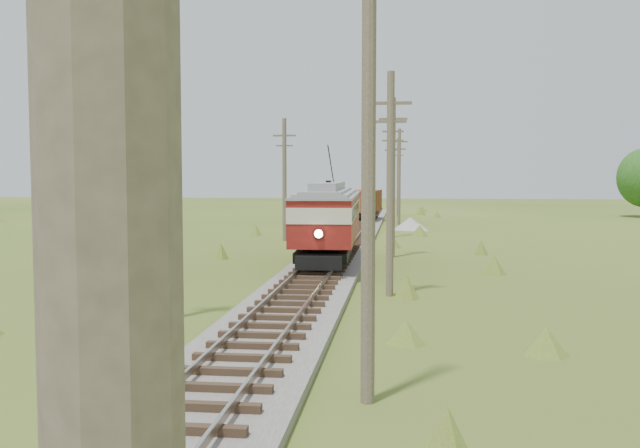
# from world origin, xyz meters

# --- Properties ---
(railbed_main) EXTENTS (3.60, 96.00, 0.57)m
(railbed_main) POSITION_xyz_m (0.00, 34.00, 0.19)
(railbed_main) COLOR #605B54
(railbed_main) RESTS_ON ground
(switch_marker) EXTENTS (0.45, 0.06, 1.08)m
(switch_marker) POSITION_xyz_m (-0.20, 1.50, 0.63)
(switch_marker) COLOR black
(switch_marker) RESTS_ON ground
(streetcar) EXTENTS (3.29, 12.38, 5.62)m
(streetcar) POSITION_xyz_m (0.00, 26.77, 2.62)
(streetcar) COLOR black
(streetcar) RESTS_ON ground
(gondola) EXTENTS (3.32, 7.96, 2.57)m
(gondola) POSITION_xyz_m (0.00, 59.99, 1.95)
(gondola) COLOR black
(gondola) RESTS_ON ground
(gravel_pile) EXTENTS (2.97, 3.15, 1.08)m
(gravel_pile) POSITION_xyz_m (4.51, 51.12, 0.50)
(gravel_pile) COLOR gray
(gravel_pile) RESTS_ON ground
(utility_pole_r_0) EXTENTS (1.60, 0.30, 8.50)m
(utility_pole_r_0) POSITION_xyz_m (3.20, -8.00, 4.37)
(utility_pole_r_0) COLOR brown
(utility_pole_r_0) RESTS_ON ground
(utility_pole_r_1) EXTENTS (0.30, 0.30, 8.80)m
(utility_pole_r_1) POSITION_xyz_m (3.10, 5.00, 4.40)
(utility_pole_r_1) COLOR brown
(utility_pole_r_1) RESTS_ON ground
(utility_pole_r_2) EXTENTS (1.60, 0.30, 8.60)m
(utility_pole_r_2) POSITION_xyz_m (3.30, 18.00, 4.42)
(utility_pole_r_2) COLOR brown
(utility_pole_r_2) RESTS_ON ground
(utility_pole_r_3) EXTENTS (1.60, 0.30, 9.00)m
(utility_pole_r_3) POSITION_xyz_m (3.20, 31.00, 4.63)
(utility_pole_r_3) COLOR brown
(utility_pole_r_3) RESTS_ON ground
(utility_pole_r_4) EXTENTS (1.60, 0.30, 8.40)m
(utility_pole_r_4) POSITION_xyz_m (3.00, 44.00, 4.32)
(utility_pole_r_4) COLOR brown
(utility_pole_r_4) RESTS_ON ground
(utility_pole_r_5) EXTENTS (1.60, 0.30, 8.90)m
(utility_pole_r_5) POSITION_xyz_m (3.40, 57.00, 4.58)
(utility_pole_r_5) COLOR brown
(utility_pole_r_5) RESTS_ON ground
(utility_pole_r_6) EXTENTS (1.60, 0.30, 8.70)m
(utility_pole_r_6) POSITION_xyz_m (3.20, 70.00, 4.47)
(utility_pole_r_6) COLOR brown
(utility_pole_r_6) RESTS_ON ground
(utility_pole_l_a) EXTENTS (1.60, 0.30, 9.00)m
(utility_pole_l_a) POSITION_xyz_m (-4.20, 12.00, 4.63)
(utility_pole_l_a) COLOR brown
(utility_pole_l_a) RESTS_ON ground
(utility_pole_l_b) EXTENTS (1.60, 0.30, 8.60)m
(utility_pole_l_b) POSITION_xyz_m (-4.50, 40.00, 4.42)
(utility_pole_l_b) COLOR brown
(utility_pole_l_b) RESTS_ON ground
(tree_mid_a) EXTENTS (5.46, 5.46, 7.03)m
(tree_mid_a) POSITION_xyz_m (-28.00, 68.00, 4.02)
(tree_mid_a) COLOR #38281C
(tree_mid_a) RESTS_ON ground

